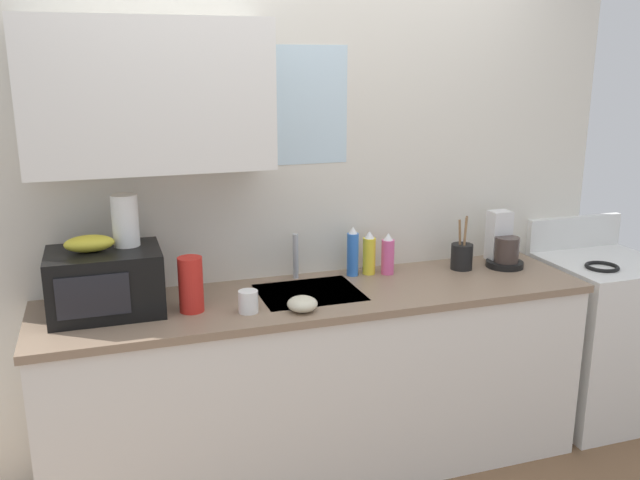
% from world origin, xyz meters
% --- Properties ---
extents(kitchen_wall_assembly, '(3.30, 0.42, 2.50)m').
position_xyz_m(kitchen_wall_assembly, '(-0.14, 0.31, 1.36)').
color(kitchen_wall_assembly, silver).
rests_on(kitchen_wall_assembly, ground).
extents(counter_unit, '(2.53, 0.63, 0.90)m').
position_xyz_m(counter_unit, '(-0.00, 0.00, 0.46)').
color(counter_unit, white).
rests_on(counter_unit, ground).
extents(sink_faucet, '(0.03, 0.03, 0.22)m').
position_xyz_m(sink_faucet, '(-0.05, 0.24, 1.01)').
color(sink_faucet, '#B2B5BA').
rests_on(sink_faucet, counter_unit).
extents(stove_range, '(0.60, 0.60, 1.08)m').
position_xyz_m(stove_range, '(1.61, 0.00, 0.46)').
color(stove_range, white).
rests_on(stove_range, ground).
extents(microwave, '(0.46, 0.35, 0.27)m').
position_xyz_m(microwave, '(-0.93, 0.05, 1.04)').
color(microwave, black).
rests_on(microwave, counter_unit).
extents(banana_bunch, '(0.20, 0.11, 0.07)m').
position_xyz_m(banana_bunch, '(-0.98, 0.05, 1.20)').
color(banana_bunch, gold).
rests_on(banana_bunch, microwave).
extents(paper_towel_roll, '(0.11, 0.11, 0.22)m').
position_xyz_m(paper_towel_roll, '(-0.83, 0.10, 1.28)').
color(paper_towel_roll, white).
rests_on(paper_towel_roll, microwave).
extents(coffee_maker, '(0.19, 0.21, 0.28)m').
position_xyz_m(coffee_maker, '(1.03, 0.11, 1.00)').
color(coffee_maker, black).
rests_on(coffee_maker, counter_unit).
extents(dish_soap_bottle_blue, '(0.06, 0.06, 0.25)m').
position_xyz_m(dish_soap_bottle_blue, '(0.23, 0.20, 1.02)').
color(dish_soap_bottle_blue, blue).
rests_on(dish_soap_bottle_blue, counter_unit).
extents(dish_soap_bottle_yellow, '(0.06, 0.06, 0.22)m').
position_xyz_m(dish_soap_bottle_yellow, '(0.32, 0.19, 1.00)').
color(dish_soap_bottle_yellow, yellow).
rests_on(dish_soap_bottle_yellow, counter_unit).
extents(dish_soap_bottle_pink, '(0.06, 0.06, 0.21)m').
position_xyz_m(dish_soap_bottle_pink, '(0.41, 0.16, 1.00)').
color(dish_soap_bottle_pink, '#E55999').
rests_on(dish_soap_bottle_pink, counter_unit).
extents(cereal_canister, '(0.10, 0.10, 0.24)m').
position_xyz_m(cereal_canister, '(-0.59, -0.05, 1.02)').
color(cereal_canister, red).
rests_on(cereal_canister, counter_unit).
extents(mug_white, '(0.08, 0.08, 0.09)m').
position_xyz_m(mug_white, '(-0.37, -0.14, 0.95)').
color(mug_white, white).
rests_on(mug_white, counter_unit).
extents(utensil_crock, '(0.11, 0.11, 0.27)m').
position_xyz_m(utensil_crock, '(0.80, 0.12, 0.97)').
color(utensil_crock, black).
rests_on(utensil_crock, counter_unit).
extents(small_bowl, '(0.13, 0.13, 0.06)m').
position_xyz_m(small_bowl, '(-0.15, -0.20, 0.93)').
color(small_bowl, beige).
rests_on(small_bowl, counter_unit).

